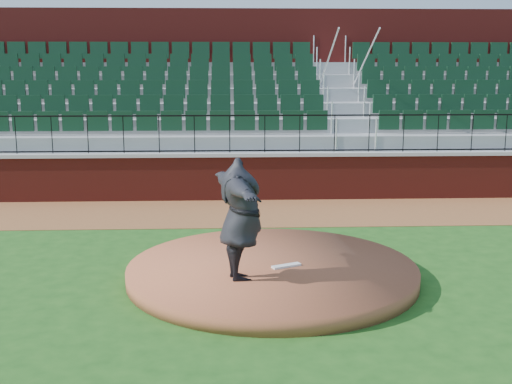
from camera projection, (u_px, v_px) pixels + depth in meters
ground at (260, 284)px, 11.08m from camera, size 90.00×90.00×0.00m
warning_track at (249, 212)px, 16.37m from camera, size 34.00×3.20×0.01m
field_wall at (247, 178)px, 17.82m from camera, size 34.00×0.35×1.20m
wall_cap at (247, 154)px, 17.70m from camera, size 34.00×0.45×0.10m
wall_railing at (247, 134)px, 17.59m from camera, size 34.00×0.05×1.00m
seating_stands at (245, 108)px, 20.16m from camera, size 34.00×5.10×4.60m
concourse_wall at (243, 90)px, 22.82m from camera, size 34.00×0.50×5.50m
pitchers_mound at (272, 272)px, 11.34m from camera, size 5.02×5.02×0.25m
pitching_rubber at (286, 266)px, 11.21m from camera, size 0.53×0.34×0.03m
pitcher at (240, 219)px, 10.40m from camera, size 1.16×2.53×1.99m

